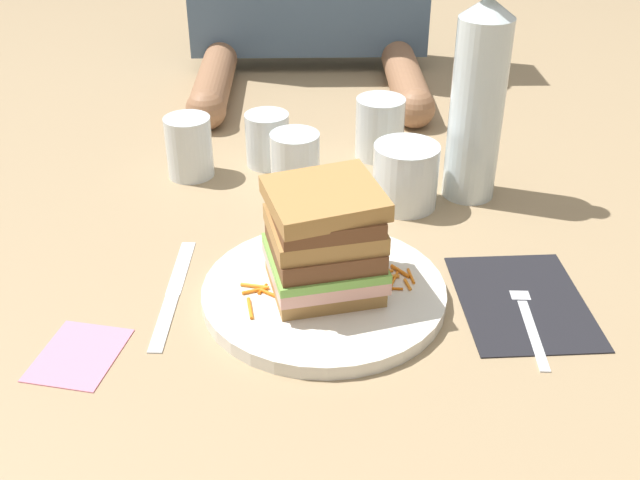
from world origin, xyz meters
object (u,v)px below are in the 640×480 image
(fork, at_px, (527,311))
(knife, at_px, (172,295))
(juice_glass, at_px, (405,179))
(empty_tumbler_0, at_px, (295,163))
(napkin_pink, at_px, (79,354))
(empty_tumbler_1, at_px, (380,128))
(empty_tumbler_2, at_px, (189,147))
(water_bottle, at_px, (478,98))
(napkin_dark, at_px, (522,301))
(empty_tumbler_3, at_px, (267,139))
(main_plate, at_px, (321,294))
(sandwich, at_px, (321,242))

(fork, relative_size, knife, 0.83)
(knife, height_order, juice_glass, juice_glass)
(empty_tumbler_0, height_order, napkin_pink, empty_tumbler_0)
(empty_tumbler_1, relative_size, empty_tumbler_2, 1.04)
(empty_tumbler_0, bearing_deg, water_bottle, -3.56)
(fork, relative_size, empty_tumbler_2, 1.99)
(napkin_dark, bearing_deg, knife, 177.17)
(empty_tumbler_1, bearing_deg, knife, -125.92)
(knife, relative_size, empty_tumbler_2, 2.39)
(empty_tumbler_3, bearing_deg, empty_tumbler_1, 8.35)
(juice_glass, bearing_deg, napkin_pink, -139.74)
(empty_tumbler_0, xyz_separation_m, empty_tumbler_2, (-0.14, 0.05, 0.00))
(juice_glass, bearing_deg, empty_tumbler_2, 162.13)
(napkin_dark, height_order, fork, fork)
(main_plate, xyz_separation_m, empty_tumbler_3, (-0.07, 0.33, 0.03))
(sandwich, distance_m, juice_glass, 0.24)
(napkin_dark, relative_size, napkin_pink, 1.90)
(fork, bearing_deg, juice_glass, 112.70)
(empty_tumbler_1, bearing_deg, empty_tumbler_3, -171.65)
(napkin_dark, height_order, knife, same)
(sandwich, bearing_deg, knife, 176.23)
(main_plate, height_order, empty_tumbler_3, empty_tumbler_3)
(fork, distance_m, juice_glass, 0.26)
(sandwich, relative_size, empty_tumbler_1, 1.51)
(knife, distance_m, water_bottle, 0.44)
(empty_tumbler_0, bearing_deg, juice_glass, -16.80)
(fork, bearing_deg, napkin_dark, 87.08)
(sandwich, relative_size, fork, 0.79)
(knife, distance_m, empty_tumbler_1, 0.42)
(empty_tumbler_3, bearing_deg, knife, -105.65)
(empty_tumbler_1, bearing_deg, empty_tumbler_0, -138.60)
(sandwich, height_order, knife, sandwich)
(knife, xyz_separation_m, water_bottle, (0.35, 0.22, 0.13))
(napkin_dark, xyz_separation_m, empty_tumbler_0, (-0.24, 0.26, 0.04))
(empty_tumbler_2, bearing_deg, sandwich, -59.95)
(empty_tumbler_0, bearing_deg, napkin_pink, -121.53)
(empty_tumbler_0, height_order, empty_tumbler_3, empty_tumbler_0)
(napkin_dark, distance_m, knife, 0.37)
(empty_tumbler_1, relative_size, empty_tumbler_3, 1.16)
(juice_glass, distance_m, napkin_pink, 0.45)
(sandwich, bearing_deg, empty_tumbler_1, 75.46)
(main_plate, xyz_separation_m, water_bottle, (0.20, 0.23, 0.12))
(main_plate, distance_m, fork, 0.21)
(sandwich, bearing_deg, main_plate, 111.65)
(juice_glass, relative_size, empty_tumbler_0, 1.02)
(fork, height_order, empty_tumbler_0, empty_tumbler_0)
(empty_tumbler_3, bearing_deg, napkin_dark, -50.55)
(main_plate, bearing_deg, empty_tumbler_2, 120.06)
(napkin_dark, bearing_deg, juice_glass, 115.05)
(water_bottle, bearing_deg, empty_tumbler_3, 160.07)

